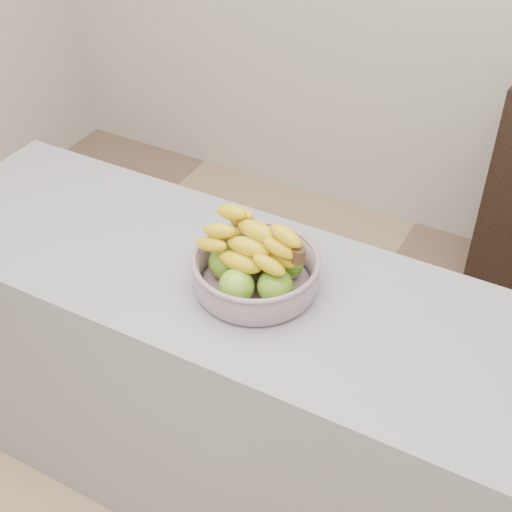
{
  "coord_description": "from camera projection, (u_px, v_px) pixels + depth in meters",
  "views": [
    {
      "loc": [
        0.67,
        -0.9,
        2.11
      ],
      "look_at": [
        0.02,
        0.3,
        1.0
      ],
      "focal_mm": 50.0,
      "sensor_mm": 36.0,
      "label": 1
    }
  ],
  "objects": [
    {
      "name": "counter",
      "position": [
        251.0,
        398.0,
        2.11
      ],
      "size": [
        2.0,
        0.6,
        0.9
      ],
      "primitive_type": "cube",
      "color": "gray",
      "rests_on": "ground"
    },
    {
      "name": "fruit_bowl",
      "position": [
        256.0,
        267.0,
        1.79
      ],
      "size": [
        0.32,
        0.32,
        0.2
      ],
      "rotation": [
        0.0,
        0.0,
        -0.14
      ],
      "color": "#9DA8BD",
      "rests_on": "counter"
    },
    {
      "name": "room_shell",
      "position": [
        155.0,
        5.0,
        1.11
      ],
      "size": [
        4.05,
        4.05,
        2.73
      ],
      "color": "#BBB3A9",
      "rests_on": "ground"
    }
  ]
}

